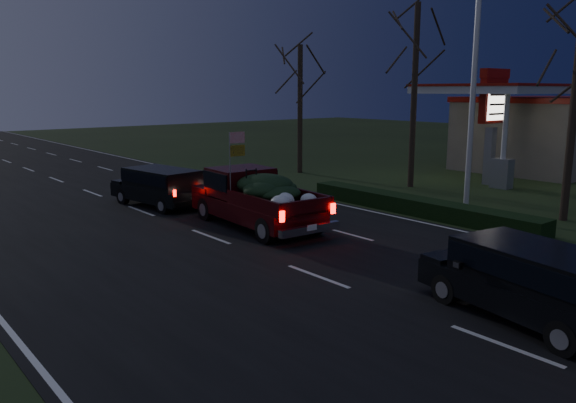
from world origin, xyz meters
TOP-DOWN VIEW (x-y plane):
  - ground at (0.00, 0.00)m, footprint 120.00×120.00m
  - road_asphalt at (0.00, 0.00)m, footprint 14.00×120.00m
  - hedge_row at (7.80, 3.00)m, footprint 1.00×10.00m
  - light_pole at (9.50, 2.00)m, footprint 0.50×0.90m
  - gas_price_pylon at (16.00, 4.99)m, footprint 2.00×0.41m
  - gas_station_building at (24.00, 6.00)m, footprint 10.00×7.00m
  - gas_canopy at (18.00, 6.00)m, footprint 7.10×6.10m
  - bare_tree_mid at (12.50, 7.00)m, footprint 3.60×3.60m
  - bare_tree_far at (11.50, 14.00)m, footprint 3.60×3.60m
  - pickup_truck at (1.95, 5.22)m, footprint 2.47×5.65m
  - lead_suv at (1.05, 10.36)m, footprint 2.37×4.50m
  - rear_suv at (1.46, -4.72)m, footprint 2.57×4.61m

SIDE VIEW (x-z plane):
  - ground at x=0.00m, z-range 0.00..0.00m
  - road_asphalt at x=0.00m, z-range 0.00..0.02m
  - hedge_row at x=7.80m, z-range 0.00..0.60m
  - lead_suv at x=1.05m, z-range 0.32..1.55m
  - rear_suv at x=1.46m, z-range 0.32..1.57m
  - pickup_truck at x=1.95m, z-range -0.36..2.53m
  - gas_station_building at x=24.00m, z-range 0.00..4.00m
  - gas_price_pylon at x=16.00m, z-range 0.98..6.56m
  - gas_canopy at x=18.00m, z-range 1.91..6.79m
  - bare_tree_far at x=11.50m, z-range 1.73..8.73m
  - light_pole at x=9.50m, z-range 0.90..10.06m
  - bare_tree_mid at x=12.50m, z-range 2.10..10.60m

